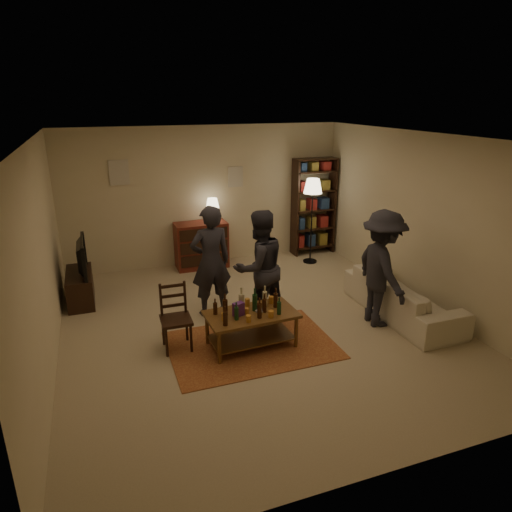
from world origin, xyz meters
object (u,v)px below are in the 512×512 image
dining_chair (175,315)px  tv_stand (80,280)px  bookshelf (314,206)px  person_by_sofa (382,269)px  person_right (259,267)px  dresser (202,244)px  floor_lamp (313,192)px  sofa (402,297)px  person_left (211,261)px  coffee_table (251,317)px

dining_chair → tv_stand: size_ratio=0.86×
dining_chair → bookshelf: (3.48, 2.95, 0.56)m
dining_chair → person_by_sofa: person_by_sofa is taller
tv_stand → person_right: person_right is taller
dresser → floor_lamp: (2.13, -0.48, 0.97)m
sofa → person_left: size_ratio=1.21×
person_by_sofa → dresser: bearing=35.8°
dresser → bookshelf: 2.50m
coffee_table → dresser: (0.10, 3.20, 0.05)m
coffee_table → person_left: (-0.24, 1.13, 0.43)m
dining_chair → person_left: size_ratio=0.53×
dresser → person_left: (-0.34, -2.07, 0.38)m
bookshelf → person_right: 3.39m
person_right → person_by_sofa: (1.63, -0.68, 0.01)m
coffee_table → dining_chair: 1.00m
dresser → person_left: 2.13m
bookshelf → tv_stand: bearing=-168.2°
dresser → dining_chair: bearing=-109.9°
person_left → person_right: person_left is taller
sofa → person_right: 2.27m
coffee_table → person_left: person_left is taller
dresser → bookshelf: bearing=1.6°
dresser → floor_lamp: size_ratio=0.80×
person_right → person_by_sofa: bearing=143.6°
tv_stand → person_right: (2.52, -1.62, 0.47)m
bookshelf → floor_lamp: bearing=-119.5°
tv_stand → dining_chair: bearing=-58.5°
person_by_sofa → dining_chair: bearing=88.9°
dining_chair → floor_lamp: (3.18, 2.41, 0.97)m
dresser → person_by_sofa: 3.75m
person_by_sofa → tv_stand: bearing=66.3°
sofa → person_left: bearing=69.1°
coffee_table → sofa: coffee_table is taller
sofa → bookshelf: bearing=-0.8°
dresser → floor_lamp: 2.39m
dining_chair → sofa: bearing=-2.5°
tv_stand → person_right: 3.03m
coffee_table → dresser: size_ratio=0.90×
tv_stand → bookshelf: (4.69, 0.98, 0.65)m
person_right → dining_chair: bearing=1.1°
tv_stand → floor_lamp: 4.53m
coffee_table → bookshelf: (2.54, 3.27, 0.61)m
coffee_table → dresser: dresser is taller
dining_chair → person_right: 1.41m
dresser → sofa: 3.93m
coffee_table → person_left: size_ratio=0.71×
dresser → tv_stand: bearing=-157.9°
floor_lamp → person_by_sofa: size_ratio=0.99×
coffee_table → bookshelf: bearing=52.2°
coffee_table → floor_lamp: (2.23, 2.72, 1.02)m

